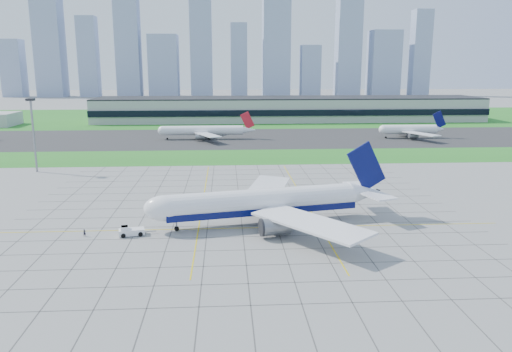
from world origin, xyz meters
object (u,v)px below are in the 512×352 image
(distant_jet_1, at_px, (204,130))
(distant_jet_2, at_px, (411,129))
(pushback_tug, at_px, (130,231))
(airliner, at_px, (264,203))
(light_mast, at_px, (33,126))
(crew_near, at_px, (85,233))
(crew_far, at_px, (350,232))

(distant_jet_1, relative_size, distant_jet_2, 1.09)
(pushback_tug, bearing_deg, airliner, 0.79)
(light_mast, distance_m, airliner, 99.30)
(crew_near, bearing_deg, light_mast, 81.17)
(light_mast, bearing_deg, airliner, -40.33)
(crew_far, relative_size, distant_jet_2, 0.04)
(crew_far, distance_m, distant_jet_1, 155.43)
(light_mast, distance_m, crew_near, 80.50)
(crew_near, bearing_deg, airliner, -25.88)
(pushback_tug, distance_m, crew_near, 9.86)
(crew_near, distance_m, distant_jet_1, 149.23)
(distant_jet_1, height_order, distant_jet_2, same)
(airliner, xyz_separation_m, crew_far, (18.11, -9.64, -4.28))
(airliner, distance_m, crew_near, 40.56)
(distant_jet_2, bearing_deg, airliner, -121.98)
(crew_near, height_order, crew_far, crew_near)
(pushback_tug, bearing_deg, crew_near, 168.14)
(pushback_tug, bearing_deg, distant_jet_1, 74.14)
(distant_jet_1, bearing_deg, light_mast, -125.73)
(airliner, relative_size, pushback_tug, 7.22)
(light_mast, bearing_deg, crew_far, -38.22)
(distant_jet_2, bearing_deg, crew_far, -114.79)
(light_mast, bearing_deg, crew_near, -63.33)
(crew_far, distance_m, distant_jet_2, 163.50)
(crew_near, distance_m, distant_jet_2, 192.78)
(light_mast, relative_size, distant_jet_2, 0.60)
(crew_far, xyz_separation_m, distant_jet_1, (-37.80, 150.72, 3.68))
(crew_near, relative_size, distant_jet_1, 0.03)
(crew_far, bearing_deg, crew_near, -168.19)
(light_mast, height_order, airliner, light_mast)
(pushback_tug, xyz_separation_m, distant_jet_2, (116.55, 145.50, 3.49))
(airliner, relative_size, distant_jet_1, 1.26)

